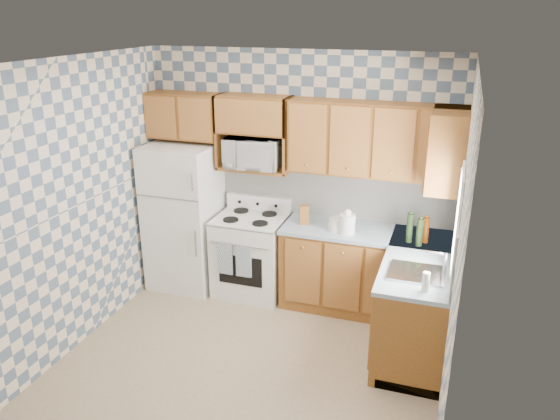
% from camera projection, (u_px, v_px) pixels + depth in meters
% --- Properties ---
extents(floor, '(3.40, 3.40, 0.00)m').
position_uv_depth(floor, '(249.00, 362.00, 5.06)').
color(floor, '#857055').
rests_on(floor, ground).
extents(back_wall, '(3.40, 0.02, 2.70)m').
position_uv_depth(back_wall, '(300.00, 176.00, 6.02)').
color(back_wall, slate).
rests_on(back_wall, ground).
extents(right_wall, '(0.02, 3.20, 2.70)m').
position_uv_depth(right_wall, '(457.00, 254.00, 4.09)').
color(right_wall, slate).
rests_on(right_wall, ground).
extents(backsplash_back, '(2.60, 0.02, 0.56)m').
position_uv_depth(backsplash_back, '(335.00, 193.00, 5.94)').
color(backsplash_back, silver).
rests_on(backsplash_back, back_wall).
extents(backsplash_right, '(0.02, 1.60, 0.56)m').
position_uv_depth(backsplash_right, '(456.00, 233.00, 4.86)').
color(backsplash_right, silver).
rests_on(backsplash_right, right_wall).
extents(refrigerator, '(0.75, 0.70, 1.68)m').
position_uv_depth(refrigerator, '(184.00, 217.00, 6.26)').
color(refrigerator, silver).
rests_on(refrigerator, floor).
extents(stove_body, '(0.76, 0.65, 0.90)m').
position_uv_depth(stove_body, '(251.00, 256.00, 6.18)').
color(stove_body, silver).
rests_on(stove_body, floor).
extents(cooktop, '(0.76, 0.65, 0.02)m').
position_uv_depth(cooktop, '(250.00, 219.00, 6.02)').
color(cooktop, silver).
rests_on(cooktop, stove_body).
extents(backguard, '(0.76, 0.08, 0.17)m').
position_uv_depth(backguard, '(259.00, 203.00, 6.23)').
color(backguard, silver).
rests_on(backguard, cooktop).
extents(dish_towel_left, '(0.17, 0.02, 0.36)m').
position_uv_depth(dish_towel_left, '(225.00, 258.00, 5.89)').
color(dish_towel_left, navy).
rests_on(dish_towel_left, stove_body).
extents(dish_towel_right, '(0.17, 0.02, 0.36)m').
position_uv_depth(dish_towel_right, '(244.00, 261.00, 5.82)').
color(dish_towel_right, navy).
rests_on(dish_towel_right, stove_body).
extents(base_cabinets_back, '(1.75, 0.60, 0.88)m').
position_uv_depth(base_cabinets_back, '(365.00, 272.00, 5.82)').
color(base_cabinets_back, brown).
rests_on(base_cabinets_back, floor).
extents(base_cabinets_right, '(0.60, 1.60, 0.88)m').
position_uv_depth(base_cabinets_right, '(416.00, 303.00, 5.21)').
color(base_cabinets_right, brown).
rests_on(base_cabinets_right, floor).
extents(countertop_back, '(1.77, 0.63, 0.04)m').
position_uv_depth(countertop_back, '(367.00, 232.00, 5.66)').
color(countertop_back, gray).
rests_on(countertop_back, base_cabinets_back).
extents(countertop_right, '(0.63, 1.60, 0.04)m').
position_uv_depth(countertop_right, '(419.00, 259.00, 5.05)').
color(countertop_right, gray).
rests_on(countertop_right, base_cabinets_right).
extents(upper_cabinets_back, '(1.75, 0.33, 0.74)m').
position_uv_depth(upper_cabinets_back, '(375.00, 140.00, 5.46)').
color(upper_cabinets_back, brown).
rests_on(upper_cabinets_back, back_wall).
extents(upper_cabinets_fridge, '(0.82, 0.33, 0.50)m').
position_uv_depth(upper_cabinets_fridge, '(185.00, 116.00, 6.04)').
color(upper_cabinets_fridge, brown).
rests_on(upper_cabinets_fridge, back_wall).
extents(upper_cabinets_right, '(0.33, 0.70, 0.74)m').
position_uv_depth(upper_cabinets_right, '(448.00, 149.00, 5.08)').
color(upper_cabinets_right, brown).
rests_on(upper_cabinets_right, right_wall).
extents(microwave_shelf, '(0.80, 0.33, 0.03)m').
position_uv_depth(microwave_shelf, '(255.00, 169.00, 5.98)').
color(microwave_shelf, brown).
rests_on(microwave_shelf, back_wall).
extents(microwave, '(0.63, 0.46, 0.33)m').
position_uv_depth(microwave, '(254.00, 152.00, 5.92)').
color(microwave, silver).
rests_on(microwave, microwave_shelf).
extents(sink, '(0.48, 0.40, 0.03)m').
position_uv_depth(sink, '(417.00, 273.00, 4.73)').
color(sink, '#B7B7BC').
rests_on(sink, countertop_right).
extents(window, '(0.02, 0.66, 0.86)m').
position_uv_depth(window, '(458.00, 221.00, 4.46)').
color(window, white).
rests_on(window, right_wall).
extents(bottle_0, '(0.06, 0.06, 0.30)m').
position_uv_depth(bottle_0, '(410.00, 228.00, 5.33)').
color(bottle_0, black).
rests_on(bottle_0, countertop_back).
extents(bottle_1, '(0.06, 0.06, 0.28)m').
position_uv_depth(bottle_1, '(420.00, 232.00, 5.25)').
color(bottle_1, black).
rests_on(bottle_1, countertop_back).
extents(bottle_2, '(0.06, 0.06, 0.26)m').
position_uv_depth(bottle_2, '(426.00, 230.00, 5.33)').
color(bottle_2, '#512207').
rests_on(bottle_2, countertop_back).
extents(knife_block, '(0.12, 0.12, 0.21)m').
position_uv_depth(knife_block, '(304.00, 214.00, 5.81)').
color(knife_block, brown).
rests_on(knife_block, countertop_back).
extents(electric_kettle, '(0.16, 0.16, 0.21)m').
position_uv_depth(electric_kettle, '(347.00, 224.00, 5.55)').
color(electric_kettle, silver).
rests_on(electric_kettle, countertop_back).
extents(food_containers, '(0.19, 0.19, 0.13)m').
position_uv_depth(food_containers, '(337.00, 224.00, 5.65)').
color(food_containers, beige).
rests_on(food_containers, countertop_back).
extents(soap_bottle, '(0.06, 0.06, 0.17)m').
position_uv_depth(soap_bottle, '(426.00, 282.00, 4.41)').
color(soap_bottle, beige).
rests_on(soap_bottle, countertop_right).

